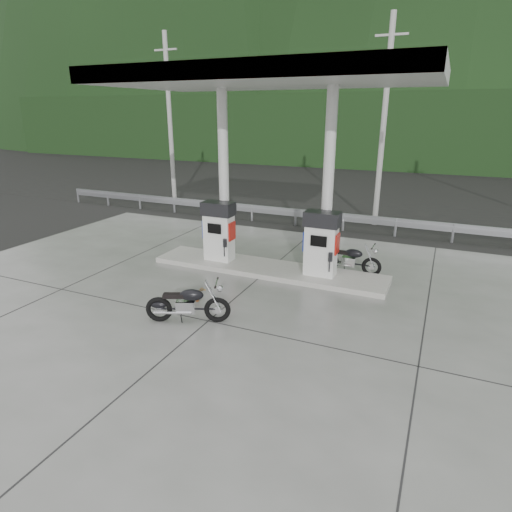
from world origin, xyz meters
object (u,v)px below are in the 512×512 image
at_px(gas_pump_right, 321,244).
at_px(duck, 195,295).
at_px(gas_pump_left, 219,231).
at_px(motorcycle_left, 188,304).
at_px(motorcycle_right, 350,260).

relative_size(gas_pump_right, duck, 4.11).
bearing_deg(gas_pump_right, duck, -132.37).
xyz_separation_m(gas_pump_left, duck, (0.76, -2.68, -0.89)).
bearing_deg(duck, gas_pump_left, 87.46).
distance_m(gas_pump_left, duck, 2.92).
xyz_separation_m(motorcycle_left, motorcycle_right, (2.67, 4.55, -0.02)).
bearing_deg(motorcycle_left, gas_pump_left, 85.22).
relative_size(gas_pump_left, motorcycle_left, 1.01).
relative_size(gas_pump_left, gas_pump_right, 1.00).
xyz_separation_m(gas_pump_right, duck, (-2.44, -2.68, -0.89)).
bearing_deg(motorcycle_right, gas_pump_left, -166.43).
bearing_deg(motorcycle_right, duck, -130.32).
bearing_deg(gas_pump_left, duck, -74.18).
bearing_deg(duck, motorcycle_left, -84.64).
bearing_deg(gas_pump_left, motorcycle_right, 12.62).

